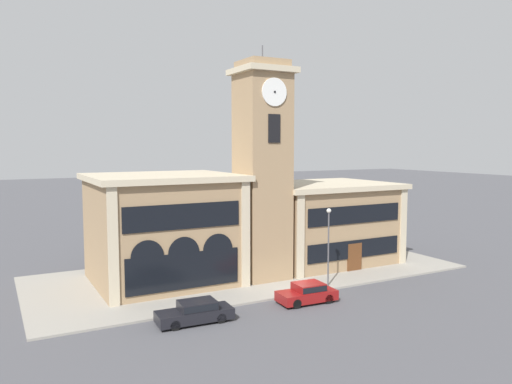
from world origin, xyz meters
TOP-DOWN VIEW (x-y plane):
  - ground_plane at (0.00, 0.00)m, footprint 300.00×300.00m
  - sidewalk_kerb at (0.00, 7.57)m, footprint 36.35×15.13m
  - clock_tower at (0.00, 5.45)m, footprint 4.42×4.42m
  - town_hall_left_wing at (-7.51, 8.33)m, footprint 11.40×10.24m
  - town_hall_right_wing at (8.17, 8.33)m, footprint 12.72×10.24m
  - parked_car_near at (-8.66, -1.58)m, footprint 4.84×2.02m
  - parked_car_mid at (-0.26, -1.58)m, footprint 4.25×2.09m
  - street_lamp at (3.27, 0.78)m, footprint 0.36×0.36m

SIDE VIEW (x-z plane):
  - ground_plane at x=0.00m, z-range 0.00..0.00m
  - sidewalk_kerb at x=0.00m, z-range 0.00..0.15m
  - parked_car_near at x=-8.66m, z-range 0.03..1.40m
  - parked_car_mid at x=-0.26m, z-range 0.03..1.42m
  - town_hall_right_wing at x=8.17m, z-range 0.03..7.53m
  - street_lamp at x=3.27m, z-range 1.07..7.14m
  - town_hall_left_wing at x=-7.51m, z-range 0.03..8.78m
  - clock_tower at x=0.00m, z-range -0.53..18.44m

